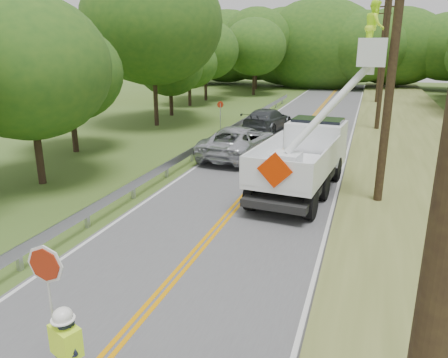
% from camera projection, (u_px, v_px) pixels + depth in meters
% --- Properties ---
extents(ground, '(140.00, 140.00, 0.00)m').
position_uv_depth(ground, '(137.00, 321.00, 9.49)').
color(ground, '#415519').
rests_on(ground, ground).
extents(road, '(7.20, 96.00, 0.03)m').
position_uv_depth(road, '(273.00, 163.00, 22.16)').
color(road, '#535255').
rests_on(road, ground).
extents(guardrail, '(0.18, 48.00, 0.77)m').
position_uv_depth(guardrail, '(206.00, 143.00, 24.04)').
color(guardrail, '#A2A4AB').
rests_on(guardrail, ground).
extents(utility_poles, '(1.60, 43.30, 10.00)m').
position_uv_depth(utility_poles, '(387.00, 56.00, 21.81)').
color(utility_poles, black).
rests_on(utility_poles, ground).
extents(tall_grass_verge, '(7.00, 96.00, 0.30)m').
position_uv_depth(tall_grass_verge, '(424.00, 173.00, 19.97)').
color(tall_grass_verge, brown).
rests_on(tall_grass_verge, ground).
extents(treeline_left, '(10.88, 56.48, 11.66)m').
position_uv_depth(treeline_left, '(189.00, 43.00, 36.53)').
color(treeline_left, '#332319').
rests_on(treeline_left, ground).
extents(treeline_horizon, '(58.17, 15.37, 12.82)m').
position_uv_depth(treeline_horizon, '(341.00, 47.00, 58.66)').
color(treeline_horizon, '#254F19').
rests_on(treeline_horizon, ground).
extents(flagger, '(1.10, 0.60, 2.76)m').
position_uv_depth(flagger, '(67.00, 353.00, 7.05)').
color(flagger, '#191E33').
rests_on(flagger, road).
extents(bucket_truck, '(4.37, 7.64, 7.19)m').
position_uv_depth(bucket_truck, '(311.00, 149.00, 18.12)').
color(bucket_truck, black).
rests_on(bucket_truck, road).
extents(suv_silver, '(3.22, 6.21, 1.67)m').
position_uv_depth(suv_silver, '(239.00, 142.00, 23.04)').
color(suv_silver, silver).
rests_on(suv_silver, road).
extents(suv_darkgrey, '(2.86, 5.52, 1.53)m').
position_uv_depth(suv_darkgrey, '(267.00, 120.00, 30.23)').
color(suv_darkgrey, '#393D41').
rests_on(suv_darkgrey, road).
extents(stop_sign_permanent, '(0.37, 0.33, 2.18)m').
position_uv_depth(stop_sign_permanent, '(220.00, 113.00, 29.13)').
color(stop_sign_permanent, '#A2A4AB').
rests_on(stop_sign_permanent, ground).
extents(yard_sign, '(0.46, 0.19, 0.69)m').
position_uv_depth(yard_sign, '(432.00, 280.00, 10.19)').
color(yard_sign, white).
rests_on(yard_sign, ground).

